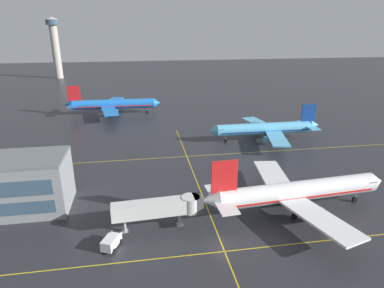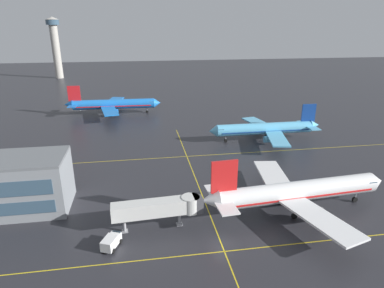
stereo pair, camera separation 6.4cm
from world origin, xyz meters
TOP-DOWN VIEW (x-y plane):
  - ground_plane at (0.00, 0.00)m, footprint 600.00×600.00m
  - airliner_front_gate at (16.91, 8.16)m, footprint 39.22×33.74m
  - airliner_second_row at (26.72, 49.46)m, footprint 36.25×31.39m
  - airliner_third_row at (-23.10, 90.74)m, footprint 38.53×33.30m
  - taxiway_markings at (0.00, 18.93)m, footprint 161.46×92.07m
  - service_truck_red_van at (-18.21, 2.06)m, footprint 3.40×4.50m
  - jet_bridge at (-8.92, 6.65)m, footprint 16.42×3.86m
  - control_tower at (-65.44, 196.27)m, footprint 8.82×8.82m

SIDE VIEW (x-z plane):
  - ground_plane at x=0.00m, z-range 0.00..0.00m
  - taxiway_markings at x=0.00m, z-range 0.00..0.01m
  - service_truck_red_van at x=-18.21m, z-range 0.13..2.23m
  - airliner_second_row at x=26.72m, z-range -1.79..9.52m
  - jet_bridge at x=-8.92m, z-range 1.26..6.85m
  - airliner_third_row at x=-23.10m, z-range -1.90..10.10m
  - airliner_front_gate at x=16.91m, z-range -1.93..10.26m
  - control_tower at x=-65.44m, z-range 3.08..42.64m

